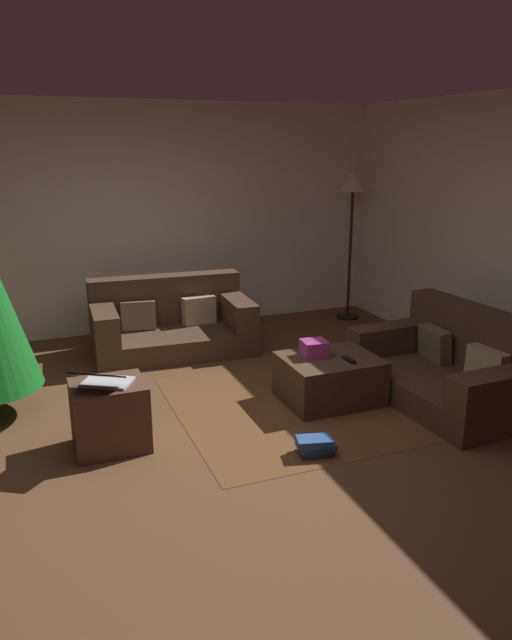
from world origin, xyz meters
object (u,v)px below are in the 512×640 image
Objects in this scene: couch_left at (170,323)px; side_table at (110,415)px; couch_right at (453,367)px; tv_remote at (349,360)px; laptop at (103,380)px; ottoman at (329,379)px; gift_box at (314,348)px; book_stack at (315,445)px; corner_lamp at (353,193)px.

couch_left is 2.21m from side_table.
couch_right is 3.12× the size of side_table.
tv_remote is 0.32× the size of laptop.
gift_box reaches higher than ottoman.
ottoman is at bearing 4.77° from side_table.
laptop is (-2.92, 0.13, 0.27)m from couch_right.
book_stack is 0.17× the size of corner_lamp.
corner_lamp is (1.56, 2.13, 1.10)m from gift_box.
ottoman is 3.83× the size of gift_box.
ottoman is 0.30m from gift_box.
gift_box is at bearing 145.01° from ottoman.
couch_left is 2.73m from corner_lamp.
couch_right reaches higher than ottoman.
couch_right is 5.29× the size of book_stack.
couch_left is at bearing 64.73° from laptop.
side_table is (-1.97, -0.02, -0.15)m from tv_remote.
corner_lamp reaches higher than book_stack.
side_table is 4.28m from corner_lamp.
couch_left is 3.37× the size of laptop.
laptop is (-1.79, -0.29, 0.09)m from gift_box.
laptop is at bearing -170.88° from gift_box.
couch_left reaches higher than tv_remote.
couch_right is 2.89m from side_table.
corner_lamp is at bearing 56.65° from ottoman.
book_stack is (-0.64, -0.67, -0.33)m from tv_remote.
couch_left reaches higher than gift_box.
laptop is (-0.03, -0.05, 0.30)m from side_table.
book_stack is (-1.56, -0.47, -0.21)m from couch_right.
couch_left is at bearing -171.32° from corner_lamp.
couch_right is 1.08m from ottoman.
ottoman is 2.97m from corner_lamp.
ottoman is at bearing 68.92° from couch_right.
couch_right is at bearing -99.67° from corner_lamp.
couch_right reaches higher than gift_box.
ottoman is at bearing 56.10° from book_stack.
laptop is 0.27× the size of corner_lamp.
couch_right is 2.88m from corner_lamp.
tv_remote is (-0.91, 0.20, 0.12)m from couch_right.
side_table is (-1.87, -0.16, 0.05)m from ottoman.
corner_lamp is at bearing 56.51° from book_stack.
corner_lamp is (3.32, 2.36, 1.31)m from side_table.
laptop is (-2.00, -0.07, 0.15)m from tv_remote.
laptop reaches higher than ottoman.
couch_right is at bearing -18.31° from ottoman.
couch_left reaches higher than book_stack.
couch_left reaches higher than laptop.
tv_remote is 0.31× the size of side_table.
ottoman is 0.97m from book_stack.
corner_lamp reaches higher than side_table.
couch_right is 1.22m from gift_box.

